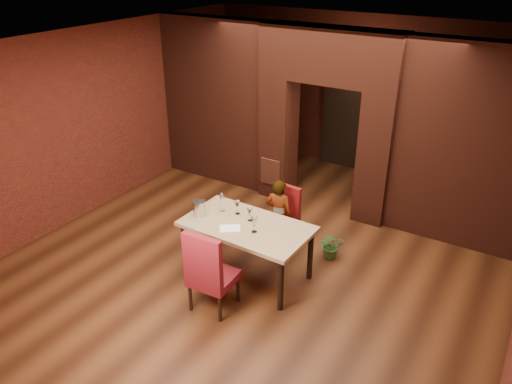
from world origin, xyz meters
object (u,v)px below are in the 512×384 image
wine_glass_b (250,214)px  wine_bucket (199,208)px  chair_near (213,268)px  wine_glass_c (254,225)px  wine_glass_a (237,208)px  water_bottle (222,202)px  person_seated (279,215)px  dining_table (247,250)px  potted_plant (331,245)px  chair_far (281,219)px

wine_glass_b → wine_bucket: bearing=-161.0°
chair_near → wine_glass_c: size_ratio=5.25×
wine_glass_a → water_bottle: water_bottle is taller
chair_near → water_bottle: bearing=-64.6°
wine_glass_a → wine_bucket: size_ratio=0.94×
person_seated → wine_glass_c: person_seated is taller
wine_bucket → water_bottle: size_ratio=0.77×
wine_glass_b → wine_bucket: 0.75m
dining_table → potted_plant: 1.39m
potted_plant → water_bottle: bearing=-146.9°
wine_glass_b → wine_glass_c: wine_glass_c is taller
person_seated → wine_bucket: (-0.78, -0.98, 0.35)m
person_seated → dining_table: bearing=81.7°
chair_far → potted_plant: (0.83, 0.14, -0.30)m
person_seated → wine_bucket: bearing=46.3°
wine_bucket → wine_glass_c: bearing=0.7°
wine_glass_b → wine_glass_c: 0.32m
potted_plant → person_seated: bearing=-166.5°
dining_table → wine_glass_b: size_ratio=8.94×
chair_near → chair_far: bearing=-94.2°
wine_bucket → potted_plant: 2.13m
chair_far → wine_glass_c: 1.13m
wine_glass_a → wine_bucket: (-0.45, -0.32, 0.01)m
dining_table → chair_far: (0.05, 0.91, 0.09)m
wine_glass_b → wine_glass_a: bearing=164.4°
chair_near → wine_glass_c: (0.18, 0.71, 0.36)m
water_bottle → dining_table: bearing=-16.0°
dining_table → chair_near: bearing=-87.8°
chair_far → person_seated: (-0.00, -0.06, 0.09)m
potted_plant → dining_table: bearing=-129.6°
dining_table → potted_plant: bearing=51.8°
dining_table → chair_far: size_ratio=1.77×
dining_table → potted_plant: dining_table is taller
water_bottle → potted_plant: 1.83m
wine_glass_a → wine_glass_c: bearing=-32.8°
person_seated → wine_glass_c: (0.15, -0.97, 0.36)m
wine_glass_b → wine_glass_c: bearing=-47.3°
dining_table → wine_glass_a: wine_glass_a is taller
person_seated → water_bottle: 0.98m
chair_far → water_bottle: (-0.56, -0.76, 0.48)m
dining_table → wine_glass_a: bearing=146.9°
chair_far → wine_glass_c: (0.15, -1.03, 0.45)m
person_seated → wine_glass_b: 0.82m
chair_far → wine_glass_a: size_ratio=4.89×
wine_glass_c → potted_plant: bearing=60.0°
wine_glass_c → potted_plant: size_ratio=0.54×
wine_glass_a → person_seated: bearing=64.1°
chair_near → wine_glass_c: bearing=-107.5°
dining_table → water_bottle: size_ratio=6.27×
chair_far → wine_glass_b: wine_glass_b is taller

